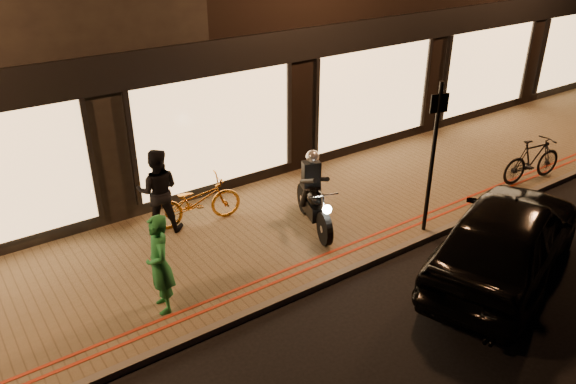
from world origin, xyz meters
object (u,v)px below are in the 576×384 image
object	(u,v)px
person_green	(160,264)
parked_car	(507,236)
sign_post	(433,151)
motorcycle	(314,199)
bicycle_gold	(196,201)

from	to	relation	value
person_green	parked_car	size ratio (longest dim) A/B	0.37
sign_post	motorcycle	bearing A→B (deg)	141.66
person_green	sign_post	bearing A→B (deg)	91.95
parked_car	person_green	bearing A→B (deg)	45.88
motorcycle	sign_post	distance (m)	2.44
bicycle_gold	parked_car	bearing A→B (deg)	-130.94
motorcycle	bicycle_gold	bearing A→B (deg)	160.60
sign_post	bicycle_gold	bearing A→B (deg)	141.66
sign_post	bicycle_gold	distance (m)	4.69
motorcycle	bicycle_gold	size ratio (longest dim) A/B	1.03
motorcycle	sign_post	bearing A→B (deg)	-19.39
motorcycle	parked_car	distance (m)	3.59
bicycle_gold	parked_car	xyz separation A→B (m)	(3.67, -4.53, 0.17)
parked_car	motorcycle	bearing A→B (deg)	10.49
bicycle_gold	person_green	bearing A→B (deg)	152.36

